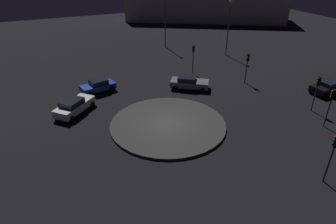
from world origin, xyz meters
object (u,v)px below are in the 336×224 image
(streetlamp_east, at_px, (165,12))
(car_blue, at_px, (98,86))
(car_white, at_px, (74,106))
(traffic_light_southwest_near, at_px, (333,149))
(traffic_light_southeast_near, at_px, (247,62))
(store_building, at_px, (205,2))
(traffic_light_southeast, at_px, (193,54))
(traffic_light_southwest, at_px, (331,101))
(car_grey, at_px, (189,83))
(traffic_light_south, at_px, (317,87))
(streetlamp_southeast, at_px, (229,19))
(car_black, at_px, (327,87))

(streetlamp_east, bearing_deg, car_blue, 134.10)
(car_white, bearing_deg, traffic_light_southwest_near, -93.68)
(traffic_light_southeast_near, xyz_separation_m, store_building, (35.90, -14.53, 1.27))
(car_blue, bearing_deg, traffic_light_southeast, -8.11)
(traffic_light_southwest, bearing_deg, store_building, -82.48)
(car_grey, distance_m, streetlamp_east, 18.25)
(traffic_light_southeast_near, bearing_deg, traffic_light_southwest_near, 47.92)
(traffic_light_southeast_near, xyz_separation_m, traffic_light_south, (-8.74, -1.85, -0.01))
(car_white, relative_size, streetlamp_east, 0.47)
(streetlamp_southeast, bearing_deg, car_white, 112.17)
(traffic_light_southeast, bearing_deg, store_building, -174.91)
(car_grey, bearing_deg, streetlamp_east, 110.42)
(car_white, xyz_separation_m, traffic_light_southeast_near, (-0.39, -20.55, 1.87))
(traffic_light_southwest_near, bearing_deg, streetlamp_southeast, -51.64)
(traffic_light_southeast, height_order, traffic_light_southwest_near, traffic_light_southwest_near)
(traffic_light_southwest, bearing_deg, traffic_light_southeast, -49.52)
(car_white, xyz_separation_m, traffic_light_southwest_near, (-17.34, -14.84, 1.99))
(traffic_light_southeast_near, distance_m, traffic_light_south, 8.94)
(car_black, height_order, traffic_light_south, traffic_light_south)
(traffic_light_southeast_near, relative_size, traffic_light_southwest_near, 0.96)
(car_white, height_order, streetlamp_southeast, streetlamp_southeast)
(car_black, height_order, traffic_light_southwest, traffic_light_southwest)
(car_black, xyz_separation_m, traffic_light_southeast, (11.68, 11.35, 1.97))
(car_black, bearing_deg, traffic_light_southwest, 35.93)
(car_black, bearing_deg, traffic_light_southeast_near, -46.16)
(streetlamp_southeast, bearing_deg, traffic_light_southeast_near, 158.87)
(car_blue, relative_size, traffic_light_southeast_near, 1.12)
(traffic_light_southeast, relative_size, streetlamp_east, 0.40)
(traffic_light_southwest_near, bearing_deg, car_blue, -3.56)
(traffic_light_southwest_near, xyz_separation_m, streetlamp_east, (35.19, -2.62, 2.94))
(car_blue, height_order, store_building, store_building)
(traffic_light_southeast, bearing_deg, traffic_light_south, 61.30)
(car_white, distance_m, traffic_light_southeast_near, 20.64)
(car_blue, bearing_deg, store_building, 32.14)
(car_blue, xyz_separation_m, store_building, (31.45, -31.85, 3.14))
(car_grey, xyz_separation_m, traffic_light_southeast_near, (-1.17, -7.21, 1.89))
(car_grey, distance_m, store_building, 41.09)
(traffic_light_southwest, xyz_separation_m, streetlamp_southeast, (21.91, -3.53, 2.79))
(traffic_light_southwest, distance_m, traffic_light_southwest_near, 8.25)
(car_white, relative_size, store_building, 0.12)
(store_building, bearing_deg, car_black, 108.96)
(traffic_light_southwest, height_order, streetlamp_east, streetlamp_east)
(car_black, distance_m, traffic_light_southeast_near, 9.46)
(car_white, xyz_separation_m, traffic_light_southeast, (5.04, -16.04, 1.94))
(traffic_light_southeast, distance_m, streetlamp_east, 13.23)
(traffic_light_southeast, xyz_separation_m, streetlamp_east, (12.81, -1.42, 3.00))
(car_blue, relative_size, traffic_light_southwest, 1.10)
(traffic_light_southeast_near, height_order, traffic_light_south, traffic_light_southeast_near)
(traffic_light_southwest, bearing_deg, traffic_light_southwest_near, 65.29)
(car_white, relative_size, traffic_light_southeast_near, 1.21)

